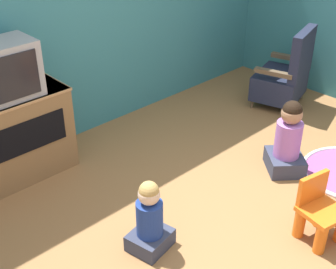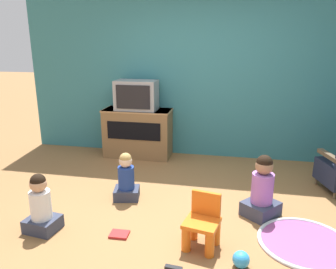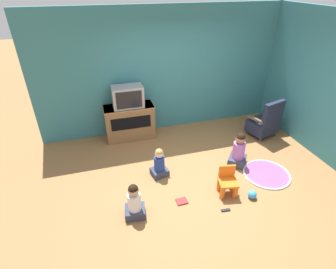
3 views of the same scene
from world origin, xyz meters
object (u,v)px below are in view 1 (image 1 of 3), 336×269
object	(u,v)px
child_watching_left	(150,220)
child_watching_center	(288,141)
tv_cabinet	(8,138)
black_armchair	(285,77)
yellow_kid_chair	(320,215)

from	to	relation	value
child_watching_left	child_watching_center	xyz separation A→B (m)	(1.57, -0.10, 0.05)
tv_cabinet	child_watching_center	distance (m)	2.47
child_watching_center	child_watching_left	bearing A→B (deg)	126.84
tv_cabinet	black_armchair	distance (m)	3.10
black_armchair	child_watching_center	size ratio (longest dim) A/B	1.31
black_armchair	child_watching_center	xyz separation A→B (m)	(-1.12, -0.80, -0.05)
tv_cabinet	black_armchair	world-z (taller)	black_armchair
tv_cabinet	child_watching_center	bearing A→B (deg)	-40.74
black_armchair	child_watching_left	distance (m)	2.79
yellow_kid_chair	child_watching_left	distance (m)	1.27
yellow_kid_chair	child_watching_left	world-z (taller)	child_watching_left
black_armchair	child_watching_center	distance (m)	1.38
yellow_kid_chair	child_watching_center	xyz separation A→B (m)	(0.58, 0.69, 0.10)
yellow_kid_chair	child_watching_center	distance (m)	0.90
black_armchair	child_watching_center	bearing A→B (deg)	19.49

